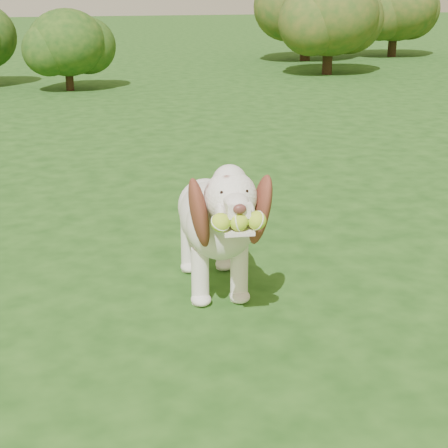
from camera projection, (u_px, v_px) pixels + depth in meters
name	position (u px, v px, depth m)	size (l,w,h in m)	color
ground	(109.00, 303.00, 3.40)	(80.00, 80.00, 0.00)	#193E11
dog	(216.00, 217.00, 3.39)	(0.48, 1.17, 0.76)	silver
shrub_d	(330.00, 14.00, 12.28)	(1.75, 1.75, 1.82)	#382314
shrub_h	(395.00, 5.00, 15.61)	(1.88, 1.88, 1.95)	#382314
shrub_c	(67.00, 43.00, 10.37)	(1.18, 1.18, 1.22)	#382314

